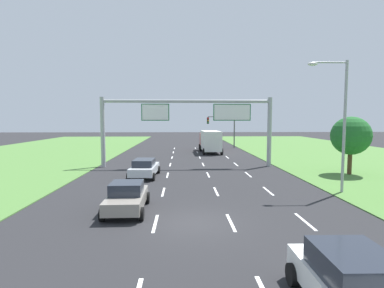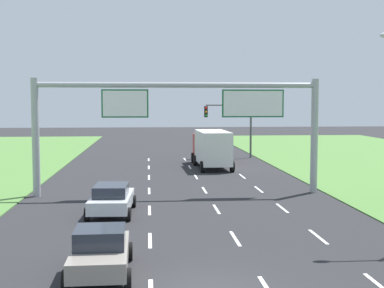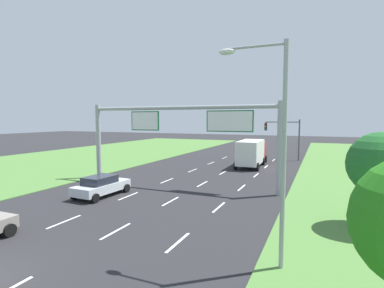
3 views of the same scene
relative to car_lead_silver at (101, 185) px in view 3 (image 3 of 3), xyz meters
The scene contains 9 objects.
lane_dashes_inner_left 3.07m from the car_lead_silver, 50.51° to the right, with size 0.14×56.40×0.01m.
lane_dashes_inner_right 5.91m from the car_lead_silver, 23.04° to the right, with size 0.14×56.40×0.01m.
lane_dashes_slip 9.21m from the car_lead_silver, 14.46° to the right, with size 0.14×56.40×0.01m.
car_lead_silver is the anchor object (origin of this frame).
box_truck 19.79m from the car_lead_silver, 68.61° to the left, with size 2.87×8.20×3.14m.
sign_gantry 7.82m from the car_lead_silver, 53.52° to the left, with size 17.24×0.44×7.00m.
traffic_light_mast 27.86m from the car_lead_silver, 68.56° to the left, with size 4.76×0.49×5.60m.
street_lamp 15.07m from the car_lead_silver, 24.30° to the right, with size 2.61×0.32×8.50m.
roadside_tree_mid 17.82m from the car_lead_silver, ahead, with size 3.28×3.28×5.03m.
Camera 3 is at (11.13, -5.99, 5.67)m, focal length 28.00 mm.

